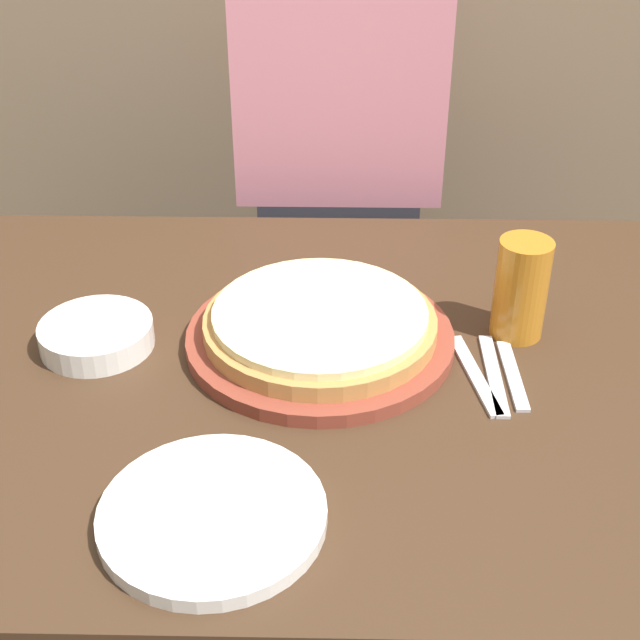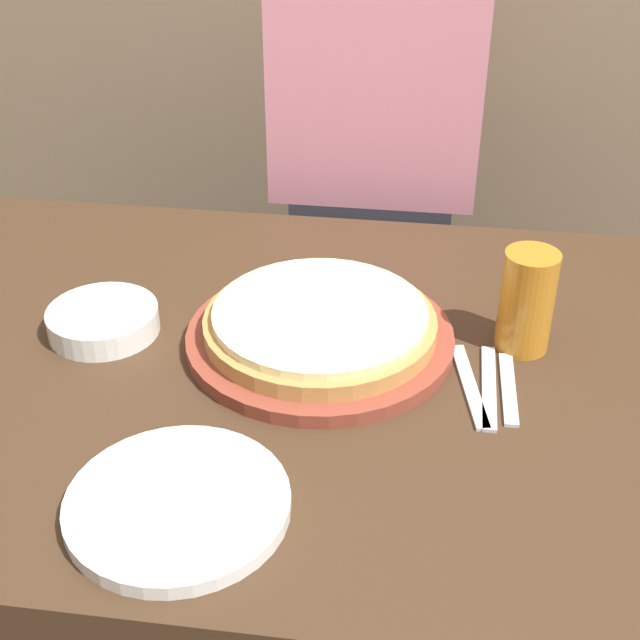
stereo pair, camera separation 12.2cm
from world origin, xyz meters
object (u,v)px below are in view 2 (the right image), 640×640
object	(u,v)px
beer_glass	(527,297)
spoon	(508,389)
dinner_plate	(178,504)
pizza_on_board	(320,329)
diner_person	(372,226)
side_bowl	(103,321)
dinner_knife	(489,387)
fork	(469,385)

from	to	relation	value
beer_glass	spoon	world-z (taller)	beer_glass
beer_glass	dinner_plate	bearing A→B (deg)	-135.77
pizza_on_board	spoon	distance (m)	0.27
spoon	diner_person	size ratio (longest dim) A/B	0.11
diner_person	pizza_on_board	bearing A→B (deg)	-92.45
pizza_on_board	side_bowl	world-z (taller)	pizza_on_board
dinner_plate	spoon	distance (m)	0.45
dinner_knife	diner_person	size ratio (longest dim) A/B	0.13
diner_person	fork	bearing A→B (deg)	-74.56
dinner_plate	side_bowl	distance (m)	0.39
dinner_plate	fork	size ratio (longest dim) A/B	1.37
pizza_on_board	dinner_plate	bearing A→B (deg)	-107.68
beer_glass	dinner_knife	world-z (taller)	beer_glass
spoon	dinner_knife	bearing A→B (deg)	-180.00
beer_glass	spoon	xyz separation A→B (m)	(-0.02, -0.11, -0.08)
fork	side_bowl	bearing A→B (deg)	173.16
dinner_plate	pizza_on_board	bearing A→B (deg)	72.32
dinner_plate	diner_person	bearing A→B (deg)	81.78
spoon	diner_person	xyz separation A→B (m)	(-0.23, 0.66, -0.11)
fork	diner_person	bearing A→B (deg)	105.44
dinner_knife	diner_person	world-z (taller)	diner_person
side_bowl	spoon	xyz separation A→B (m)	(0.56, -0.06, -0.02)
beer_glass	diner_person	bearing A→B (deg)	114.57
pizza_on_board	fork	world-z (taller)	pizza_on_board
pizza_on_board	diner_person	size ratio (longest dim) A/B	0.28
beer_glass	side_bowl	size ratio (longest dim) A/B	0.93
dinner_knife	spoon	xyz separation A→B (m)	(0.03, 0.00, 0.00)
side_bowl	fork	bearing A→B (deg)	-6.84
diner_person	beer_glass	bearing A→B (deg)	-65.43
pizza_on_board	diner_person	bearing A→B (deg)	87.55
pizza_on_board	spoon	bearing A→B (deg)	-15.58
dinner_plate	spoon	size ratio (longest dim) A/B	1.61
dinner_plate	fork	distance (m)	0.41
side_bowl	spoon	size ratio (longest dim) A/B	1.02
dinner_plate	side_bowl	size ratio (longest dim) A/B	1.57
beer_glass	fork	bearing A→B (deg)	-123.64
beer_glass	dinner_plate	xyz separation A→B (m)	(-0.38, -0.37, -0.07)
diner_person	spoon	bearing A→B (deg)	-70.59
spoon	pizza_on_board	bearing A→B (deg)	164.42
spoon	diner_person	distance (m)	0.70
pizza_on_board	spoon	size ratio (longest dim) A/B	2.43
spoon	dinner_plate	bearing A→B (deg)	-143.59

